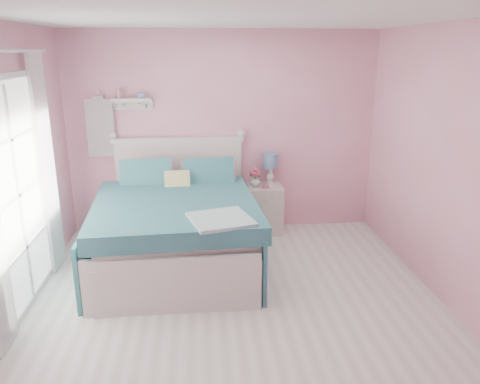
{
  "coord_description": "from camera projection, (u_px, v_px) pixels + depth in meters",
  "views": [
    {
      "loc": [
        -0.3,
        -3.81,
        2.35
      ],
      "look_at": [
        0.13,
        1.2,
        0.82
      ],
      "focal_mm": 35.0,
      "sensor_mm": 36.0,
      "label": 1
    }
  ],
  "objects": [
    {
      "name": "curtain_far",
      "position": [
        47.0,
        165.0,
        4.93
      ],
      "size": [
        0.04,
        0.4,
        2.32
      ],
      "primitive_type": "cube",
      "color": "white",
      "rests_on": "floor"
    },
    {
      "name": "room_shell",
      "position": [
        237.0,
        146.0,
        3.88
      ],
      "size": [
        4.5,
        4.5,
        4.5
      ],
      "color": "pink",
      "rests_on": "floor"
    },
    {
      "name": "table_lamp",
      "position": [
        270.0,
        162.0,
        6.14
      ],
      "size": [
        0.21,
        0.21,
        0.41
      ],
      "color": "white",
      "rests_on": "nightstand"
    },
    {
      "name": "nightstand",
      "position": [
        265.0,
        209.0,
        6.2
      ],
      "size": [
        0.44,
        0.44,
        0.64
      ],
      "color": "beige",
      "rests_on": "floor"
    },
    {
      "name": "wall_shelf",
      "position": [
        132.0,
        101.0,
        5.82
      ],
      "size": [
        0.5,
        0.15,
        0.25
      ],
      "color": "silver",
      "rests_on": "room_shell"
    },
    {
      "name": "hanging_dress",
      "position": [
        100.0,
        128.0,
        5.88
      ],
      "size": [
        0.34,
        0.03,
        0.72
      ],
      "primitive_type": "cube",
      "color": "white",
      "rests_on": "room_shell"
    },
    {
      "name": "french_door",
      "position": [
        17.0,
        196.0,
        4.24
      ],
      "size": [
        0.04,
        1.32,
        2.16
      ],
      "color": "silver",
      "rests_on": "floor"
    },
    {
      "name": "vase",
      "position": [
        255.0,
        181.0,
        6.06
      ],
      "size": [
        0.16,
        0.16,
        0.15
      ],
      "primitive_type": "imported",
      "rotation": [
        0.0,
        0.0,
        -0.14
      ],
      "color": "silver",
      "rests_on": "nightstand"
    },
    {
      "name": "bed",
      "position": [
        177.0,
        228.0,
        5.27
      ],
      "size": [
        1.83,
        2.23,
        1.27
      ],
      "rotation": [
        0.0,
        0.0,
        0.07
      ],
      "color": "silver",
      "rests_on": "floor"
    },
    {
      "name": "floor",
      "position": [
        237.0,
        314.0,
        4.34
      ],
      "size": [
        4.5,
        4.5,
        0.0
      ],
      "primitive_type": "plane",
      "color": "beige",
      "rests_on": "ground"
    },
    {
      "name": "roses",
      "position": [
        255.0,
        173.0,
        6.03
      ],
      "size": [
        0.14,
        0.11,
        0.12
      ],
      "color": "#C2425E",
      "rests_on": "vase"
    },
    {
      "name": "teacup",
      "position": [
        265.0,
        186.0,
        5.99
      ],
      "size": [
        0.1,
        0.1,
        0.07
      ],
      "primitive_type": "imported",
      "rotation": [
        0.0,
        0.0,
        0.08
      ],
      "color": "#C38292",
      "rests_on": "nightstand"
    }
  ]
}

